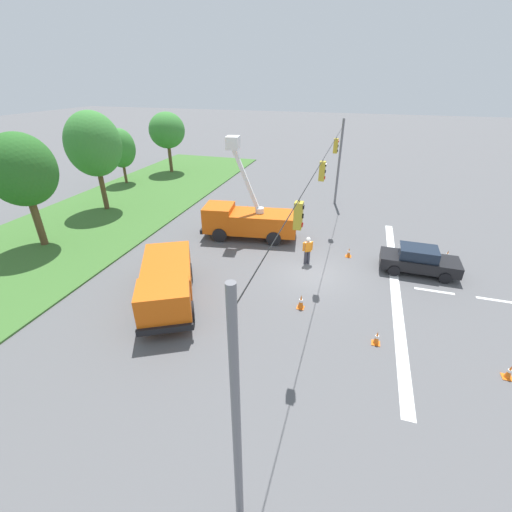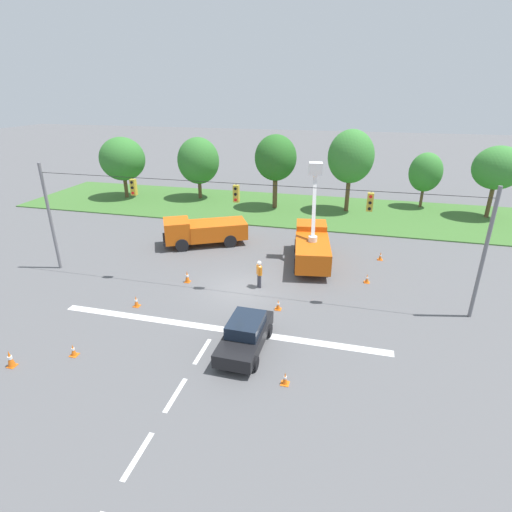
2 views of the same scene
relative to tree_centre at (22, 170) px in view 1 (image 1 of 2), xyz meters
name	(u,v)px [view 1 (image 1 of 2)]	position (x,y,z in m)	size (l,w,h in m)	color
ground_plane	(313,273)	(1.59, -18.08, -5.10)	(200.00, 200.00, 0.00)	#565659
grass_verge	(64,235)	(1.59, -0.08, -5.05)	(56.00, 12.00, 0.10)	#3D6B2D
lane_markings	(424,289)	(1.59, -24.08, -5.10)	(17.60, 15.25, 0.01)	silver
signal_gantry	(320,200)	(1.63, -18.09, -0.67)	(26.20, 0.33, 7.20)	slate
tree_centre	(22,170)	(0.00, 0.00, 0.00)	(4.13, 3.95, 7.37)	brown
tree_east	(94,145)	(7.19, 0.59, 0.32)	(4.37, 4.20, 7.97)	brown
tree_far_east	(121,148)	(14.59, 3.89, -1.44)	(3.24, 2.80, 5.62)	brown
tree_east_end	(167,130)	(20.28, 1.66, -0.35)	(4.33, 3.87, 6.74)	brown
utility_truck_bucket_lift	(248,219)	(5.30, -12.84, -3.71)	(3.23, 6.85, 6.89)	#D6560F
utility_truck_support_near	(166,282)	(-3.38, -11.43, -3.93)	(6.87, 5.16, 2.14)	#D6560F
sedan_black	(419,260)	(3.51, -23.86, -4.31)	(1.98, 4.33, 1.56)	black
road_worker	(308,249)	(2.63, -17.51, -4.10)	(0.42, 0.56, 1.77)	#383842
traffic_cone_foreground_left	(377,338)	(-3.58, -21.56, -4.78)	(0.36, 0.36, 0.66)	orange
traffic_cone_foreground_right	(509,372)	(-4.09, -26.36, -4.81)	(0.36, 0.36, 0.61)	orange
traffic_cone_mid_left	(248,209)	(10.12, -11.25, -4.81)	(0.36, 0.36, 0.62)	orange
traffic_cone_mid_right	(301,302)	(-1.99, -17.98, -4.71)	(0.36, 0.36, 0.78)	orange
traffic_cone_lane_edge_b	(447,255)	(5.79, -25.87, -4.82)	(0.36, 0.36, 0.59)	orange
traffic_cone_far_left	(349,252)	(4.31, -19.92, -4.81)	(0.36, 0.36, 0.62)	orange
traffic_cone_far_right	(292,218)	(9.16, -15.25, -4.82)	(0.36, 0.36, 0.60)	orange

